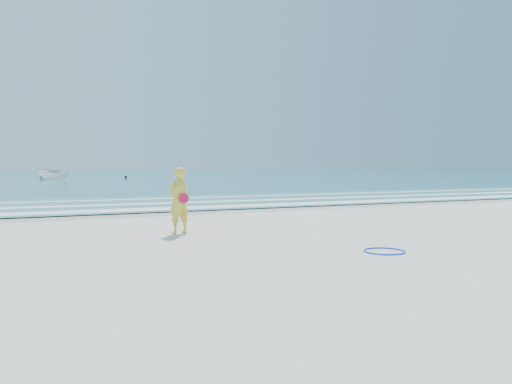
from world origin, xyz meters
name	(u,v)px	position (x,y,z in m)	size (l,w,h in m)	color
ground	(303,247)	(0.00, 0.00, 0.00)	(400.00, 400.00, 0.00)	silver
wet_sand	(186,212)	(0.00, 9.00, 0.00)	(400.00, 2.40, 0.00)	#B2A893
ocean	(56,174)	(0.00, 105.00, 0.02)	(400.00, 190.00, 0.04)	#19727F
shallow	(155,202)	(0.00, 14.00, 0.04)	(400.00, 10.00, 0.01)	#59B7AD
foam_near	(177,208)	(0.00, 10.30, 0.05)	(400.00, 1.40, 0.01)	white
foam_mid	(160,203)	(0.00, 13.20, 0.05)	(400.00, 0.90, 0.01)	white
foam_far	(144,199)	(0.00, 16.50, 0.05)	(400.00, 0.60, 0.01)	white
hoop	(384,251)	(1.18, -1.30, 0.02)	(0.86, 0.86, 0.03)	#0D38EC
boat	(54,173)	(-2.52, 58.32, 0.85)	(1.58, 4.20, 1.62)	white
buoy	(126,177)	(7.03, 61.78, 0.23)	(0.37, 0.37, 0.37)	black
woman	(179,201)	(-1.91, 3.18, 0.87)	(0.74, 0.62, 1.74)	yellow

